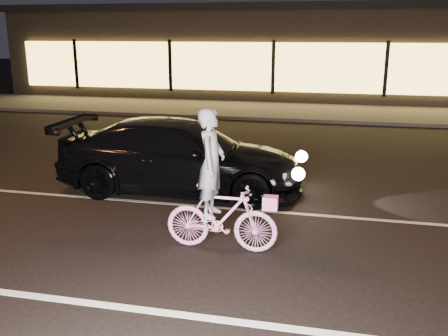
# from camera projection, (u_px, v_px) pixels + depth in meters

# --- Properties ---
(ground) EXTENTS (90.00, 90.00, 0.00)m
(ground) POSITION_uv_depth(u_px,v_px,m) (139.00, 250.00, 7.21)
(ground) COLOR black
(ground) RESTS_ON ground
(lane_stripe_near) EXTENTS (60.00, 0.12, 0.01)m
(lane_stripe_near) POSITION_uv_depth(u_px,v_px,m) (90.00, 303.00, 5.80)
(lane_stripe_near) COLOR silver
(lane_stripe_near) RESTS_ON ground
(lane_stripe_far) EXTENTS (60.00, 0.10, 0.01)m
(lane_stripe_far) POSITION_uv_depth(u_px,v_px,m) (181.00, 205.00, 9.09)
(lane_stripe_far) COLOR gray
(lane_stripe_far) RESTS_ON ground
(sidewalk) EXTENTS (30.00, 4.00, 0.12)m
(sidewalk) POSITION_uv_depth(u_px,v_px,m) (266.00, 111.00, 19.42)
(sidewalk) COLOR #383533
(sidewalk) RESTS_ON ground
(storefront) EXTENTS (25.40, 8.42, 4.20)m
(storefront) POSITION_uv_depth(u_px,v_px,m) (284.00, 50.00, 24.47)
(storefront) COLOR black
(storefront) RESTS_ON ground
(cyclist) EXTENTS (1.63, 0.56, 2.05)m
(cyclist) POSITION_uv_depth(u_px,v_px,m) (219.00, 201.00, 7.07)
(cyclist) COLOR #EE3CA3
(cyclist) RESTS_ON ground
(sedan) EXTENTS (4.88, 2.10, 1.40)m
(sedan) POSITION_uv_depth(u_px,v_px,m) (181.00, 156.00, 9.76)
(sedan) COLOR black
(sedan) RESTS_ON ground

